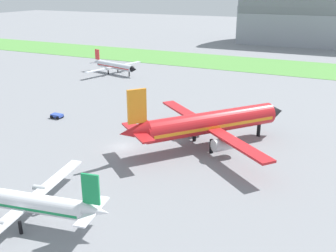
{
  "coord_description": "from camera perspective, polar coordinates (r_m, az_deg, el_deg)",
  "views": [
    {
      "loc": [
        34.46,
        -53.82,
        26.73
      ],
      "look_at": [
        6.22,
        5.66,
        3.0
      ],
      "focal_mm": 41.88,
      "sensor_mm": 36.0,
      "label": 1
    }
  ],
  "objects": [
    {
      "name": "airplane_foreground_turboprop",
      "position": [
        49.79,
        -20.1,
        -10.3
      ],
      "size": [
        21.52,
        25.03,
        7.54
      ],
      "rotation": [
        0.0,
        0.0,
        3.31
      ],
      "color": "white",
      "rests_on": "ground_plane"
    },
    {
      "name": "airplane_midfield_jet",
      "position": [
        68.14,
        5.92,
        0.42
      ],
      "size": [
        27.04,
        27.63,
        11.7
      ],
      "rotation": [
        0.0,
        0.0,
        0.88
      ],
      "color": "red",
      "rests_on": "ground_plane"
    },
    {
      "name": "ground_plane",
      "position": [
        69.27,
        -6.68,
        -3.02
      ],
      "size": [
        600.0,
        600.0,
        0.0
      ],
      "primitive_type": "plane",
      "color": "gray"
    },
    {
      "name": "hangar_distant",
      "position": [
        202.36,
        19.44,
        15.86
      ],
      "size": [
        58.09,
        31.0,
        36.09
      ],
      "color": "#9399A3",
      "rests_on": "ground_plane"
    },
    {
      "name": "airplane_taxiing_turboprop",
      "position": [
        127.56,
        -7.84,
        8.7
      ],
      "size": [
        19.56,
        22.68,
        6.91
      ],
      "rotation": [
        0.0,
        0.0,
        6.03
      ],
      "color": "silver",
      "rests_on": "ground_plane"
    },
    {
      "name": "baggage_cart_near_gate",
      "position": [
        86.68,
        -15.87,
        1.48
      ],
      "size": [
        2.41,
        1.76,
        0.9
      ],
      "rotation": [
        0.0,
        0.0,
        3.15
      ],
      "color": "#334FB2",
      "rests_on": "ground_plane"
    },
    {
      "name": "grass_taxiway_strip",
      "position": [
        145.12,
        11.36,
        8.84
      ],
      "size": [
        360.0,
        28.0,
        0.08
      ],
      "primitive_type": "cube",
      "color": "#549342",
      "rests_on": "ground_plane"
    }
  ]
}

